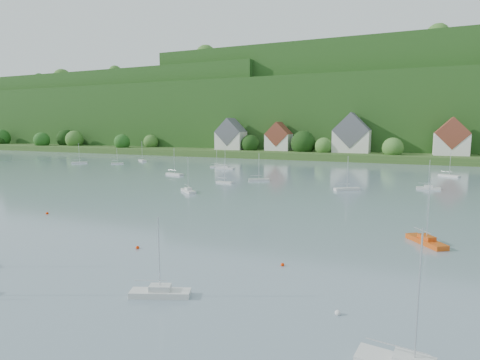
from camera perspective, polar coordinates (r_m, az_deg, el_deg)
The scene contains 13 objects.
far_shore_strip at distance 199.61m, azimuth 14.83°, elevation 3.71°, with size 600.00×60.00×3.00m, color #325720.
forested_ridge at distance 267.23m, azimuth 17.36°, elevation 9.16°, with size 620.00×181.22×69.89m.
village_building_0 at distance 202.71m, azimuth -1.32°, elevation 6.29°, with size 14.00×10.40×16.00m.
village_building_1 at distance 195.46m, azimuth 5.63°, elevation 5.98°, with size 12.00×9.36×14.00m.
village_building_2 at distance 186.63m, azimuth 15.88°, elevation 6.11°, with size 16.00×11.44×18.00m.
village_building_3 at distance 183.55m, azimuth 28.29°, elevation 5.19°, with size 13.00×10.40×15.50m.
near_sailboat_3 at distance 36.25m, azimuth -11.49°, elevation -15.58°, with size 5.41×3.29×7.07m.
near_sailboat_5 at distance 55.29m, azimuth 25.39°, elevation -7.93°, with size 4.94×6.01×8.30m.
mooring_buoy_1 at distance 33.56m, azimuth 13.96°, elevation -18.41°, with size 0.49×0.49×0.49m, color silver.
mooring_buoy_2 at distance 42.99m, azimuth 6.18°, elevation -12.25°, with size 0.40×0.40×0.40m, color #E82C00.
mooring_buoy_3 at distance 49.93m, azimuth -14.62°, elevation -9.59°, with size 0.44×0.44×0.44m, color #E82C00.
mooring_buoy_5 at distance 74.23m, azimuth -26.14°, elevation -4.45°, with size 0.48×0.48×0.48m, color #E82C00.
far_sailboat_cluster at distance 118.32m, azimuth 12.52°, elevation 0.62°, with size 195.04×67.87×8.71m.
Camera 1 is at (30.18, 3.13, 14.67)m, focal length 29.45 mm.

